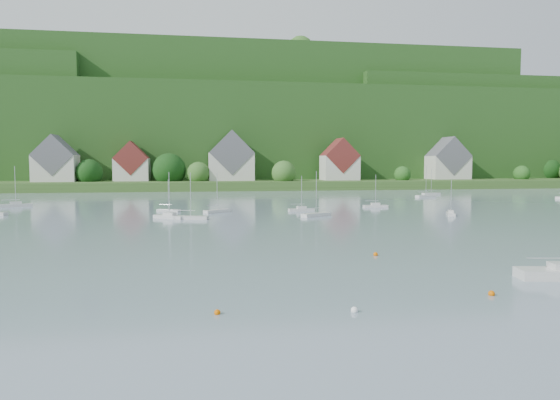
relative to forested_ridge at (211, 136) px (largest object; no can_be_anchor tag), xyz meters
name	(u,v)px	position (x,y,z in m)	size (l,w,h in m)	color
far_shore_strip	(216,183)	(-0.39, -68.57, -21.39)	(600.00, 60.00, 3.00)	#32511E
forested_ridge	(211,136)	(0.00, 0.00, 0.00)	(620.00, 181.22, 69.89)	#183B13
village_building_0	(56,162)	(-55.39, -81.57, -13.37)	(14.00, 10.40, 16.00)	beige
village_building_1	(132,165)	(-30.39, -79.57, -14.13)	(12.00, 9.36, 14.00)	beige
village_building_2	(231,160)	(4.61, -80.57, -12.62)	(16.00, 11.44, 18.00)	beige
village_building_3	(340,163)	(44.61, -82.57, -13.46)	(13.00, 10.40, 15.50)	beige
village_building_4	(448,162)	(89.61, -78.57, -13.30)	(15.00, 10.40, 16.50)	beige
mooring_buoy_0	(217,314)	(-6.75, -236.73, -22.89)	(0.41, 0.41, 0.41)	#E26100
mooring_buoy_1	(354,312)	(1.93, -237.67, -22.89)	(0.46, 0.46, 0.46)	white
mooring_buoy_2	(491,295)	(12.95, -235.23, -22.89)	(0.47, 0.47, 0.47)	#E26100
mooring_buoy_3	(376,256)	(10.17, -218.58, -22.89)	(0.46, 0.46, 0.46)	#E26100
far_sailboat_cluster	(251,204)	(4.03, -155.40, -22.51)	(200.54, 68.57, 8.71)	silver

